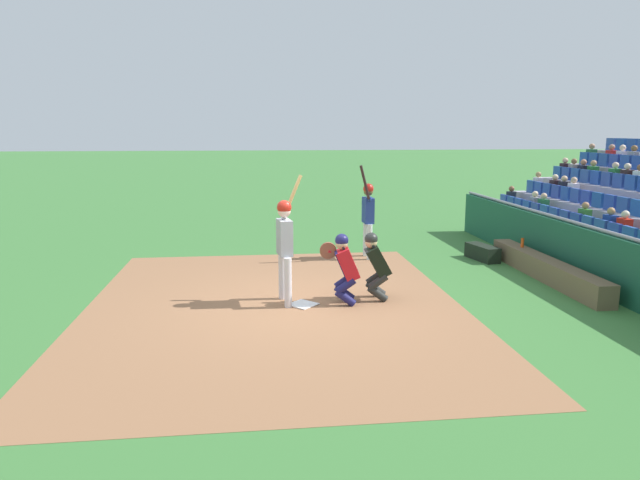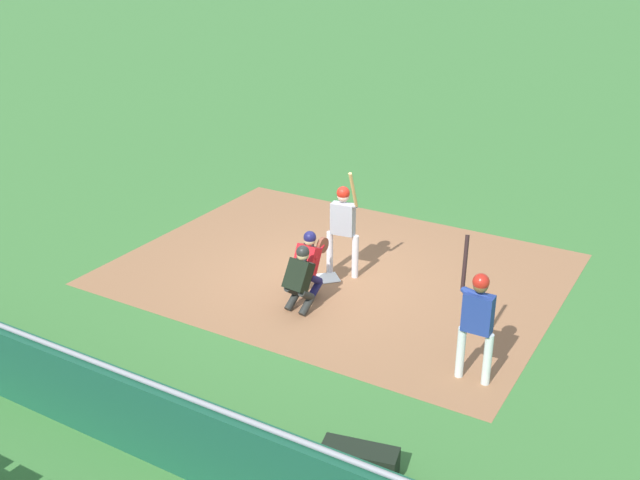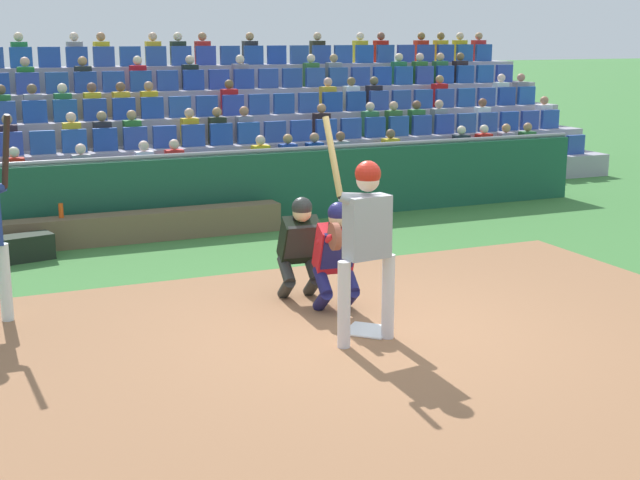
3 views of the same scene
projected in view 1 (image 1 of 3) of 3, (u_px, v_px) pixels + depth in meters
ground_plane at (303, 305)px, 10.21m from camera, size 160.00×160.00×0.00m
infield_dirt_patch at (275, 306)px, 10.15m from camera, size 8.59×6.63×0.01m
home_plate_marker at (303, 304)px, 10.20m from camera, size 0.62×0.62×0.02m
batter_at_plate at (285, 239)px, 10.13m from camera, size 0.68×0.49×2.29m
catcher_crouching at (344, 264)px, 10.19m from camera, size 0.50×0.72×1.29m
home_plate_umpire at (376, 263)px, 10.44m from camera, size 0.49×0.52×1.27m
dugout_wall at (607, 264)px, 10.75m from camera, size 14.04×0.24×1.23m
dugout_bench at (545, 269)px, 11.96m from camera, size 4.35×0.40×0.44m
water_bottle_on_bench at (522, 243)px, 13.05m from camera, size 0.07×0.07×0.21m
equipment_duffel_bag at (482, 253)px, 13.74m from camera, size 1.05×0.57×0.36m
on_deck_batter at (368, 212)px, 13.77m from camera, size 0.66×0.42×2.27m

